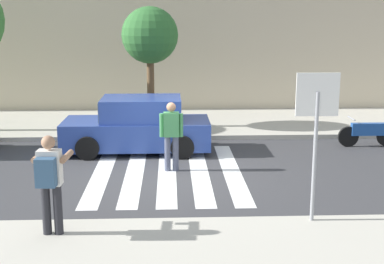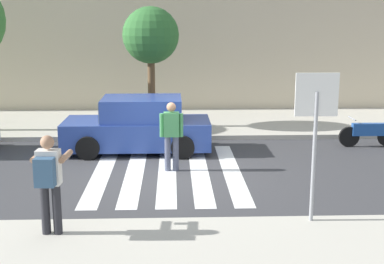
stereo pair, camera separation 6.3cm
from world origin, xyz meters
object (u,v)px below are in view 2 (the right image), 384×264
at_px(photographer_with_backpack, 49,176).
at_px(parked_car_blue, 139,126).
at_px(motorcycle, 369,133).
at_px(stop_sign, 316,114).
at_px(street_tree_center, 151,36).
at_px(pedestrian_crossing, 171,133).

relative_size(photographer_with_backpack, parked_car_blue, 0.42).
relative_size(parked_car_blue, motorcycle, 2.33).
relative_size(photographer_with_backpack, motorcycle, 0.98).
xyz_separation_m(photographer_with_backpack, parked_car_blue, (1.11, 6.17, -0.44)).
height_order(stop_sign, street_tree_center, street_tree_center).
height_order(parked_car_blue, motorcycle, parked_car_blue).
bearing_deg(street_tree_center, motorcycle, -21.10).
relative_size(pedestrian_crossing, parked_car_blue, 0.42).
distance_m(photographer_with_backpack, pedestrian_crossing, 4.67).
distance_m(photographer_with_backpack, motorcycle, 10.19).
bearing_deg(pedestrian_crossing, stop_sign, -55.68).
relative_size(stop_sign, motorcycle, 1.53).
bearing_deg(stop_sign, motorcycle, 61.60).
bearing_deg(stop_sign, photographer_with_backpack, -174.10).
height_order(pedestrian_crossing, motorcycle, pedestrian_crossing).
bearing_deg(pedestrian_crossing, street_tree_center, 97.90).
bearing_deg(photographer_with_backpack, motorcycle, 39.58).
bearing_deg(parked_car_blue, photographer_with_backpack, -100.20).
height_order(stop_sign, parked_car_blue, stop_sign).
bearing_deg(photographer_with_backpack, pedestrian_crossing, 64.02).
bearing_deg(pedestrian_crossing, photographer_with_backpack, -115.98).
xyz_separation_m(photographer_with_backpack, street_tree_center, (1.38, 8.96, 1.96)).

